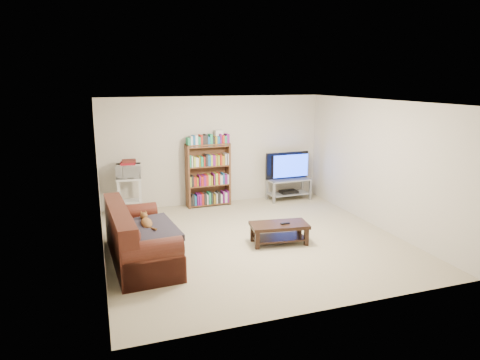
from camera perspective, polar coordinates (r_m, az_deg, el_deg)
name	(u,v)px	position (r m, az deg, el deg)	size (l,w,h in m)	color
floor	(253,240)	(7.61, 1.70, -7.95)	(5.00, 5.00, 0.00)	#B9AD89
ceiling	(254,102)	(7.10, 1.83, 10.41)	(5.00, 5.00, 0.00)	white
wall_back	(214,151)	(9.60, -3.48, 3.93)	(5.00, 5.00, 0.00)	beige
wall_front	(329,217)	(5.08, 11.73, -4.84)	(5.00, 5.00, 0.00)	beige
wall_left	(99,185)	(6.82, -18.32, -0.59)	(5.00, 5.00, 0.00)	beige
wall_right	(377,164)	(8.45, 17.85, 2.03)	(5.00, 5.00, 0.00)	beige
sofa	(136,242)	(6.84, -13.66, -8.06)	(1.00, 2.09, 0.87)	#471B12
blanket	(149,231)	(6.67, -12.04, -6.63)	(0.79, 1.02, 0.10)	#2A2630
cat	(147,223)	(6.82, -12.35, -5.65)	(0.22, 0.55, 0.17)	brown
coffee_table	(279,230)	(7.40, 5.24, -6.60)	(1.03, 0.61, 0.35)	black
remote	(285,223)	(7.34, 6.02, -5.79)	(0.16, 0.04, 0.02)	black
tv_stand	(289,186)	(10.04, 6.50, -0.75)	(1.00, 0.48, 0.50)	#999EA3
television	(289,166)	(9.94, 6.57, 1.87)	(1.07, 0.14, 0.61)	black
dvd_player	(288,192)	(10.08, 6.48, -1.55)	(0.40, 0.28, 0.06)	black
bookshelf	(208,174)	(9.45, -4.27, 0.80)	(0.98, 0.33, 1.40)	brown
shelf_clutter	(212,138)	(9.36, -3.80, 5.54)	(0.71, 0.23, 0.28)	silver
microwave_stand	(130,191)	(9.07, -14.50, -1.46)	(0.53, 0.41, 0.80)	silver
microwave	(128,171)	(8.98, -14.65, 1.17)	(0.49, 0.34, 0.27)	silver
game_boxes	(128,163)	(8.95, -14.71, 2.18)	(0.29, 0.26, 0.05)	maroon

